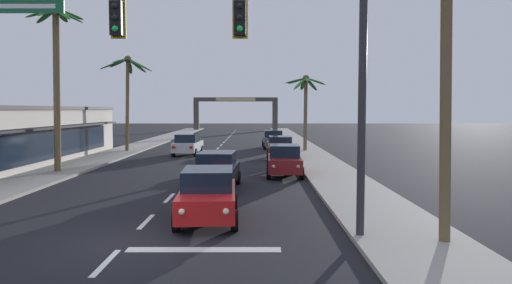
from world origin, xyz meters
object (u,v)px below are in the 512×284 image
(sedan_third_in_queue, at_px, (217,170))
(sedan_parked_mid_kerb, at_px, (281,148))
(sedan_oncoming_far, at_px, (189,144))
(sedan_lead_at_stop_bar, at_px, (209,194))
(palm_left_third, at_px, (129,79))
(sedan_parked_nearest_kerb, at_px, (274,139))
(palm_right_third, at_px, (306,93))
(town_gateway_arch, at_px, (236,109))
(traffic_signal_mast, at_px, (249,46))
(palm_left_second, at_px, (58,60))
(sedan_parked_far_kerb, at_px, (285,160))

(sedan_third_in_queue, distance_m, sedan_parked_mid_kerb, 13.21)
(sedan_third_in_queue, relative_size, sedan_oncoming_far, 1.00)
(sedan_lead_at_stop_bar, distance_m, sedan_oncoming_far, 22.48)
(sedan_lead_at_stop_bar, relative_size, palm_left_third, 0.55)
(sedan_parked_nearest_kerb, bearing_deg, palm_right_third, -55.29)
(sedan_lead_at_stop_bar, height_order, sedan_oncoming_far, same)
(sedan_lead_at_stop_bar, relative_size, sedan_third_in_queue, 1.00)
(sedan_lead_at_stop_bar, bearing_deg, town_gateway_arch, 91.69)
(traffic_signal_mast, height_order, town_gateway_arch, traffic_signal_mast)
(palm_left_third, bearing_deg, sedan_oncoming_far, -24.55)
(town_gateway_arch, bearing_deg, palm_right_third, -79.60)
(sedan_parked_mid_kerb, bearing_deg, palm_right_third, 68.03)
(traffic_signal_mast, height_order, palm_left_second, palm_left_second)
(palm_left_second, xyz_separation_m, palm_right_third, (15.35, 13.66, -1.38))
(sedan_oncoming_far, relative_size, palm_left_second, 0.48)
(sedan_third_in_queue, bearing_deg, sedan_oncoming_far, 102.79)
(sedan_third_in_queue, xyz_separation_m, sedan_parked_nearest_kerb, (3.39, 22.60, 0.00))
(sedan_lead_at_stop_bar, distance_m, palm_right_third, 25.91)
(palm_right_third, xyz_separation_m, town_gateway_arch, (-7.77, 42.33, -1.21))
(sedan_parked_nearest_kerb, xyz_separation_m, palm_left_third, (-12.40, -4.11, 5.33))
(sedan_lead_at_stop_bar, bearing_deg, palm_left_third, 110.57)
(traffic_signal_mast, relative_size, sedan_lead_at_stop_bar, 2.32)
(sedan_third_in_queue, relative_size, palm_left_second, 0.48)
(sedan_parked_nearest_kerb, relative_size, palm_right_third, 0.69)
(sedan_oncoming_far, bearing_deg, sedan_parked_nearest_kerb, 43.05)
(sedan_third_in_queue, xyz_separation_m, town_gateway_arch, (-1.76, 61.14, 2.93))
(sedan_third_in_queue, bearing_deg, traffic_signal_mast, -79.33)
(sedan_parked_nearest_kerb, xyz_separation_m, sedan_parked_mid_kerb, (0.17, -9.88, 0.00))
(sedan_lead_at_stop_bar, relative_size, palm_left_second, 0.48)
(traffic_signal_mast, bearing_deg, palm_right_third, 80.78)
(palm_left_second, bearing_deg, sedan_lead_at_stop_bar, -49.66)
(sedan_parked_nearest_kerb, xyz_separation_m, town_gateway_arch, (-5.15, 38.54, 2.93))
(sedan_oncoming_far, distance_m, sedan_parked_nearest_kerb, 9.62)
(sedan_parked_nearest_kerb, relative_size, town_gateway_arch, 0.31)
(palm_left_third, bearing_deg, sedan_parked_far_kerb, -48.85)
(palm_left_third, bearing_deg, sedan_parked_mid_kerb, -24.66)
(traffic_signal_mast, relative_size, sedan_oncoming_far, 2.32)
(traffic_signal_mast, distance_m, sedan_parked_nearest_kerb, 31.42)
(sedan_oncoming_far, relative_size, sedan_parked_nearest_kerb, 1.01)
(sedan_parked_far_kerb, bearing_deg, traffic_signal_mast, -97.83)
(sedan_parked_mid_kerb, height_order, town_gateway_arch, town_gateway_arch)
(town_gateway_arch, bearing_deg, sedan_lead_at_stop_bar, -88.31)
(traffic_signal_mast, bearing_deg, sedan_parked_far_kerb, 82.17)
(sedan_third_in_queue, distance_m, town_gateway_arch, 61.24)
(sedan_third_in_queue, bearing_deg, palm_right_third, 72.27)
(sedan_parked_nearest_kerb, relative_size, sedan_parked_mid_kerb, 1.00)
(sedan_third_in_queue, xyz_separation_m, sedan_parked_mid_kerb, (3.56, 12.72, 0.00))
(sedan_lead_at_stop_bar, relative_size, sedan_parked_nearest_kerb, 1.01)
(sedan_parked_mid_kerb, xyz_separation_m, sedan_parked_far_kerb, (-0.21, -8.37, 0.00))
(sedan_parked_far_kerb, height_order, palm_right_third, palm_right_third)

